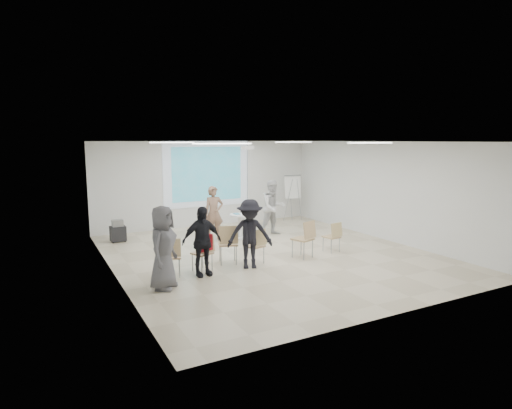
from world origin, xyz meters
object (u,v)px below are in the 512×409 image
player_left (214,209)px  chair_right_far (333,235)px  chair_far_left (171,254)px  audience_mid (250,229)px  audience_outer (163,243)px  player_right (273,205)px  chair_left_mid (204,250)px  chair_center (256,243)px  chair_right_inner (305,236)px  pedestal_table (240,225)px  av_cart (118,232)px  audience_left (202,236)px  flipchart_easel (293,187)px  laptop (228,242)px  chair_left_inner (228,241)px

player_left → chair_right_far: (2.30, -2.93, -0.45)m
chair_far_left → audience_mid: audience_mid is taller
chair_far_left → audience_outer: 0.85m
player_right → chair_right_far: player_right is taller
chair_far_left → chair_left_mid: (0.79, 0.04, -0.03)m
chair_center → chair_right_inner: size_ratio=0.89×
pedestal_table → player_left: player_left is taller
player_right → av_cart: 4.87m
chair_far_left → audience_left: bearing=-0.8°
audience_mid → av_cart: bearing=138.4°
chair_right_far → audience_left: size_ratio=0.46×
player_right → flipchart_easel: bearing=43.9°
audience_mid → pedestal_table: bearing=88.4°
player_right → av_cart: (-4.62, 1.38, -0.68)m
laptop → audience_mid: 0.80m
chair_right_far → audience_mid: (-2.67, -0.22, 0.45)m
chair_left_inner → laptop: size_ratio=2.73×
player_left → av_cart: bearing=163.6°
flipchart_easel → av_cart: size_ratio=2.62×
pedestal_table → chair_left_inner: 2.77m
player_right → chair_far_left: size_ratio=2.18×
audience_outer → av_cart: size_ratio=2.91×
chair_left_inner → audience_mid: (0.33, -0.52, 0.36)m
player_right → av_cart: player_right is taller
pedestal_table → player_right: 1.30m
chair_right_inner → chair_far_left: bearing=159.4°
av_cart → pedestal_table: bearing=-22.8°
flipchart_easel → av_cart: flipchart_easel is taller
chair_far_left → audience_mid: 1.92m
pedestal_table → av_cart: bearing=158.3°
chair_far_left → flipchart_easel: bearing=52.3°
player_right → player_left: bearing=172.0°
audience_left → chair_right_far: bearing=1.3°
audience_mid → av_cart: size_ratio=2.82×
chair_center → flipchart_easel: flipchart_easel is taller
chair_far_left → flipchart_easel: 7.52m
chair_right_far → flipchart_easel: flipchart_easel is taller
player_right → chair_left_mid: bearing=-141.6°
chair_center → audience_outer: (-2.51, -0.66, 0.45)m
player_left → av_cart: (-2.68, 1.09, -0.63)m
player_left → audience_left: size_ratio=1.03×
chair_center → audience_mid: bearing=-158.9°
chair_right_far → audience_outer: (-4.90, -0.67, 0.48)m
laptop → audience_left: bearing=53.3°
chair_right_far → laptop: bearing=164.2°
chair_right_far → audience_left: audience_left is taller
chair_left_mid → laptop: size_ratio=2.37×
pedestal_table → chair_far_left: 4.02m
player_left → av_cart: size_ratio=2.81×
chair_far_left → av_cart: 4.08m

